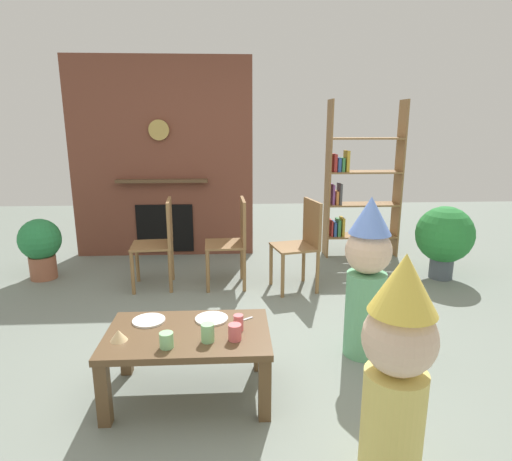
{
  "coord_description": "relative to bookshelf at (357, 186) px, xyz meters",
  "views": [
    {
      "loc": [
        -0.02,
        -2.81,
        1.64
      ],
      "look_at": [
        0.15,
        0.4,
        0.83
      ],
      "focal_mm": 30.41,
      "sensor_mm": 36.0,
      "label": 1
    }
  ],
  "objects": [
    {
      "name": "paper_cup_near_left",
      "position": [
        -1.9,
        -3.01,
        -0.41
      ],
      "size": [
        0.08,
        0.08,
        0.09
      ],
      "primitive_type": "cylinder",
      "color": "#8CD18C",
      "rests_on": "coffee_table"
    },
    {
      "name": "dining_chair_middle",
      "position": [
        -1.51,
        -0.99,
        -0.36
      ],
      "size": [
        0.42,
        0.42,
        0.9
      ],
      "rotation": [
        0.0,
        0.0,
        3.19
      ],
      "color": "olive",
      "rests_on": "ground_plane"
    },
    {
      "name": "table_fork",
      "position": [
        -1.47,
        -2.7,
        -0.45
      ],
      "size": [
        0.13,
        0.1,
        0.01
      ],
      "primitive_type": "cube",
      "rotation": [
        0.0,
        0.0,
        0.59
      ],
      "color": "silver",
      "rests_on": "coffee_table"
    },
    {
      "name": "potted_plant_short",
      "position": [
        -3.57,
        -0.68,
        -0.49
      ],
      "size": [
        0.43,
        0.43,
        0.65
      ],
      "color": "#9E5B42",
      "rests_on": "ground_plane"
    },
    {
      "name": "coffee_table",
      "position": [
        -1.8,
        -2.83,
        -0.52
      ],
      "size": [
        0.98,
        0.6,
        0.42
      ],
      "color": "brown",
      "rests_on": "ground_plane"
    },
    {
      "name": "child_with_cone_hat",
      "position": [
        -0.84,
        -3.61,
        -0.27
      ],
      "size": [
        0.31,
        0.31,
        1.13
      ],
      "rotation": [
        0.0,
        0.0,
        2.46
      ],
      "color": "#E0CC66",
      "rests_on": "ground_plane"
    },
    {
      "name": "paper_cup_center",
      "position": [
        -1.67,
        -2.95,
        -0.4
      ],
      "size": [
        0.08,
        0.08,
        0.11
      ],
      "primitive_type": "cylinder",
      "color": "#8CD18C",
      "rests_on": "coffee_table"
    },
    {
      "name": "dining_chair_right",
      "position": [
        -0.83,
        -1.1,
        -0.36
      ],
      "size": [
        0.48,
        0.48,
        0.9
      ],
      "rotation": [
        0.0,
        0.0,
        3.37
      ],
      "color": "olive",
      "rests_on": "ground_plane"
    },
    {
      "name": "paper_cup_near_right",
      "position": [
        -1.52,
        -2.95,
        -0.4
      ],
      "size": [
        0.08,
        0.08,
        0.1
      ],
      "primitive_type": "cylinder",
      "color": "#E5666B",
      "rests_on": "coffee_table"
    },
    {
      "name": "ground_plane",
      "position": [
        -1.5,
        -2.4,
        -0.87
      ],
      "size": [
        12.0,
        12.0,
        0.0
      ],
      "primitive_type": "plane",
      "color": "gray"
    },
    {
      "name": "potted_plant_tall",
      "position": [
        0.71,
        -0.89,
        -0.41
      ],
      "size": [
        0.6,
        0.6,
        0.78
      ],
      "color": "#4C5660",
      "rests_on": "ground_plane"
    },
    {
      "name": "birthday_cake_slice",
      "position": [
        -2.18,
        -2.92,
        -0.42
      ],
      "size": [
        0.1,
        0.1,
        0.07
      ],
      "primitive_type": "cone",
      "color": "#EAC68C",
      "rests_on": "coffee_table"
    },
    {
      "name": "dining_chair_left",
      "position": [
        -2.25,
        -0.98,
        -0.36
      ],
      "size": [
        0.43,
        0.43,
        0.9
      ],
      "rotation": [
        0.0,
        0.0,
        3.22
      ],
      "color": "olive",
      "rests_on": "ground_plane"
    },
    {
      "name": "child_in_pink",
      "position": [
        -0.59,
        -2.41,
        -0.26
      ],
      "size": [
        0.32,
        0.32,
        1.16
      ],
      "rotation": [
        0.0,
        0.0,
        -2.81
      ],
      "color": "#66B27F",
      "rests_on": "ground_plane"
    },
    {
      "name": "paper_plate_rear",
      "position": [
        -1.67,
        -2.67,
        -0.45
      ],
      "size": [
        0.21,
        0.21,
        0.01
      ],
      "primitive_type": "cylinder",
      "color": "white",
      "rests_on": "coffee_table"
    },
    {
      "name": "paper_cup_far_left",
      "position": [
        -1.5,
        -2.83,
        -0.4
      ],
      "size": [
        0.06,
        0.06,
        0.1
      ],
      "primitive_type": "cylinder",
      "color": "#E5666B",
      "rests_on": "coffee_table"
    },
    {
      "name": "paper_plate_front",
      "position": [
        -2.06,
        -2.68,
        -0.45
      ],
      "size": [
        0.2,
        0.2,
        0.01
      ],
      "primitive_type": "cylinder",
      "color": "white",
      "rests_on": "coffee_table"
    },
    {
      "name": "bookshelf",
      "position": [
        0.0,
        0.0,
        0.0
      ],
      "size": [
        0.9,
        0.28,
        1.9
      ],
      "color": "olive",
      "rests_on": "ground_plane"
    },
    {
      "name": "brick_fireplace_feature",
      "position": [
        -2.38,
        0.2,
        0.32
      ],
      "size": [
        2.2,
        0.28,
        2.4
      ],
      "color": "brown",
      "rests_on": "ground_plane"
    }
  ]
}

